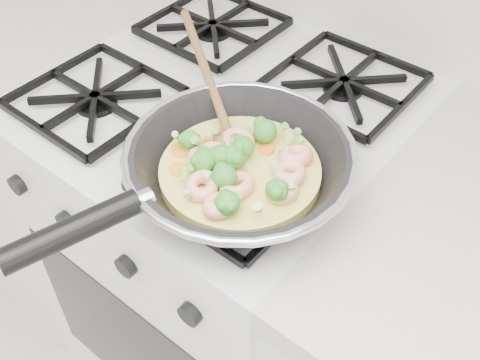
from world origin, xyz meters
The scene contains 3 objects.
stove centered at (0.00, 1.70, 0.46)m, with size 0.60×0.60×0.92m.
counter_left centered at (-0.80, 1.70, 0.45)m, with size 1.00×0.60×0.90m.
skillet centered at (0.17, 1.54, 0.96)m, with size 0.44×0.51×0.09m.
Camera 1 is at (0.52, 1.11, 1.50)m, focal length 42.67 mm.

